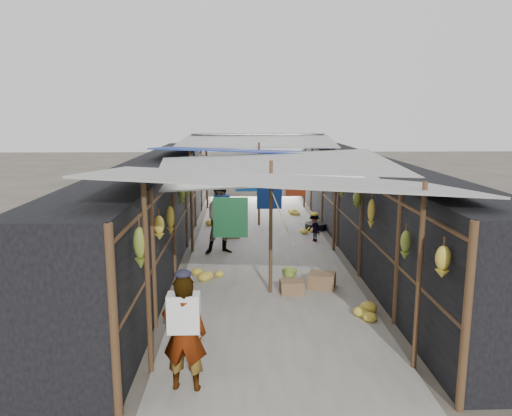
{
  "coord_description": "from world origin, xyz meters",
  "views": [
    {
      "loc": [
        -0.58,
        -6.28,
        3.45
      ],
      "look_at": [
        -0.21,
        5.38,
        1.25
      ],
      "focal_mm": 35.0,
      "sensor_mm": 36.0,
      "label": 1
    }
  ],
  "objects": [
    {
      "name": "crate_back",
      "position": [
        -0.79,
        7.42,
        0.13
      ],
      "size": [
        0.4,
        0.33,
        0.25
      ],
      "primitive_type": "cube",
      "rotation": [
        0.0,
        0.0,
        -0.02
      ],
      "color": "olive",
      "rests_on": "ground"
    },
    {
      "name": "ground",
      "position": [
        0.0,
        0.0,
        0.0
      ],
      "size": [
        80.0,
        80.0,
        0.0
      ],
      "primitive_type": "plane",
      "color": "#6B6356",
      "rests_on": "ground"
    },
    {
      "name": "crate_near",
      "position": [
        0.41,
        2.94,
        0.13
      ],
      "size": [
        0.46,
        0.38,
        0.27
      ],
      "primitive_type": "cube",
      "rotation": [
        0.0,
        0.0,
        0.04
      ],
      "color": "olive",
      "rests_on": "ground"
    },
    {
      "name": "hanging_bananas",
      "position": [
        -0.04,
        6.58,
        1.67
      ],
      "size": [
        3.95,
        14.35,
        0.8
      ],
      "color": "olive",
      "rests_on": "ground"
    },
    {
      "name": "black_basin",
      "position": [
        1.7,
        8.42,
        0.1
      ],
      "size": [
        0.65,
        0.65,
        0.19
      ],
      "primitive_type": "cylinder",
      "color": "black",
      "rests_on": "ground"
    },
    {
      "name": "vendor_elderly",
      "position": [
        -1.28,
        -0.44,
        0.76
      ],
      "size": [
        0.59,
        0.42,
        1.53
      ],
      "primitive_type": "imported",
      "rotation": [
        0.0,
        0.0,
        3.04
      ],
      "color": "silver",
      "rests_on": "ground"
    },
    {
      "name": "crate_mid",
      "position": [
        1.05,
        3.24,
        0.16
      ],
      "size": [
        0.62,
        0.55,
        0.31
      ],
      "primitive_type": "cube",
      "rotation": [
        0.0,
        0.0,
        -0.3
      ],
      "color": "olive",
      "rests_on": "ground"
    },
    {
      "name": "floor_bananas",
      "position": [
        0.32,
        6.51,
        0.16
      ],
      "size": [
        3.55,
        9.47,
        0.36
      ],
      "color": "gold",
      "rests_on": "ground"
    },
    {
      "name": "stall_right",
      "position": [
        2.7,
        6.5,
        1.15
      ],
      "size": [
        1.4,
        15.0,
        2.3
      ],
      "primitive_type": "cube",
      "color": "black",
      "rests_on": "ground"
    },
    {
      "name": "aisle_slab",
      "position": [
        0.0,
        6.5,
        0.01
      ],
      "size": [
        3.6,
        16.0,
        0.02
      ],
      "primitive_type": "cube",
      "color": "#9E998E",
      "rests_on": "ground"
    },
    {
      "name": "vendor_seated",
      "position": [
        1.43,
        6.92,
        0.39
      ],
      "size": [
        0.48,
        0.57,
        0.77
      ],
      "primitive_type": "imported",
      "rotation": [
        0.0,
        0.0,
        -1.09
      ],
      "color": "#45413C",
      "rests_on": "ground"
    },
    {
      "name": "stall_left",
      "position": [
        -2.7,
        6.5,
        1.15
      ],
      "size": [
        1.4,
        15.0,
        2.3
      ],
      "primitive_type": "cube",
      "color": "black",
      "rests_on": "ground"
    },
    {
      "name": "shopper_blue",
      "position": [
        -1.04,
        5.86,
        0.89
      ],
      "size": [
        0.96,
        0.81,
        1.78
      ],
      "primitive_type": "imported",
      "rotation": [
        0.0,
        0.0,
        0.17
      ],
      "color": "navy",
      "rests_on": "ground"
    },
    {
      "name": "market_canopy",
      "position": [
        0.02,
        6.83,
        2.4
      ],
      "size": [
        5.62,
        15.2,
        2.77
      ],
      "color": "brown",
      "rests_on": "ground"
    }
  ]
}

